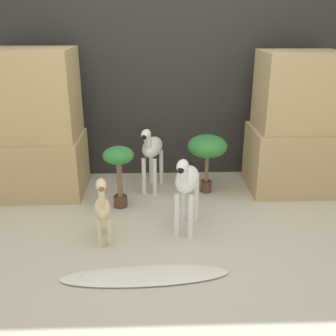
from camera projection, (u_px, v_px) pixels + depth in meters
ground_plane at (172, 250)px, 3.01m from camera, size 14.00×14.00×0.00m
wall_back at (166, 75)px, 4.15m from camera, size 6.40×0.08×2.20m
rock_pillar_left at (37, 126)px, 3.79m from camera, size 0.84×0.66×1.41m
rock_pillar_right at (295, 127)px, 3.88m from camera, size 0.84×0.66×1.38m
zebra_right at (187, 182)px, 3.15m from camera, size 0.28×0.52×0.69m
zebra_left at (152, 149)px, 3.92m from camera, size 0.28×0.52×0.69m
giraffe_figurine at (102, 207)px, 3.02m from camera, size 0.17×0.43×0.61m
potted_palm_front at (207, 148)px, 3.85m from camera, size 0.39×0.39×0.60m
potted_palm_back at (119, 162)px, 3.55m from camera, size 0.28×0.28×0.59m
surfboard at (143, 275)px, 2.70m from camera, size 1.17×0.29×0.07m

